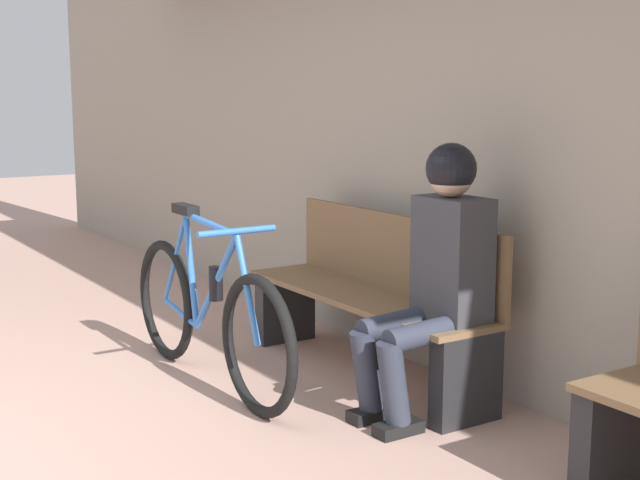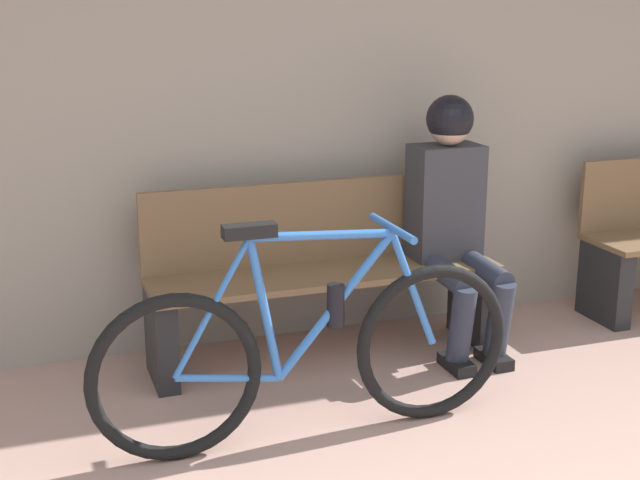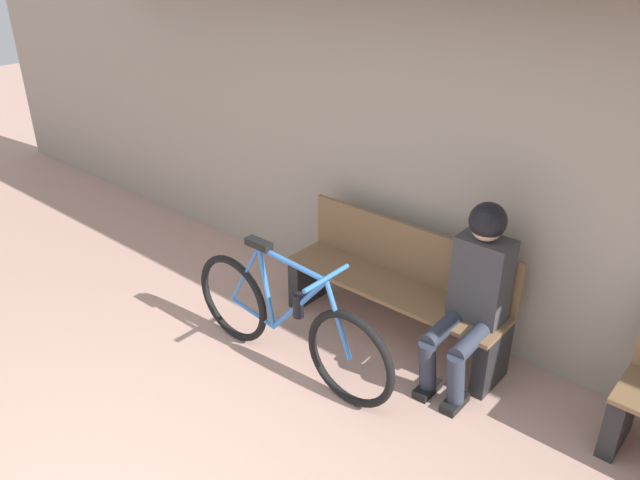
% 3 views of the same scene
% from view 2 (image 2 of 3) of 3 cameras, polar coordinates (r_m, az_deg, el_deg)
% --- Properties ---
extents(storefront_wall, '(12.00, 0.56, 3.20)m').
position_cam_2_polar(storefront_wall, '(4.45, -0.96, 14.76)').
color(storefront_wall, '#9E9384').
rests_on(storefront_wall, ground_plane).
extents(park_bench_near, '(1.69, 0.42, 0.85)m').
position_cam_2_polar(park_bench_near, '(4.30, 0.16, -2.39)').
color(park_bench_near, brown).
rests_on(park_bench_near, ground_plane).
extents(bicycle, '(1.73, 0.40, 0.90)m').
position_cam_2_polar(bicycle, '(3.51, -0.64, -7.19)').
color(bicycle, black).
rests_on(bicycle, ground_plane).
extents(person_seated, '(0.34, 0.60, 1.25)m').
position_cam_2_polar(person_seated, '(4.37, 8.50, 2.08)').
color(person_seated, '#2D3342').
rests_on(person_seated, ground_plane).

